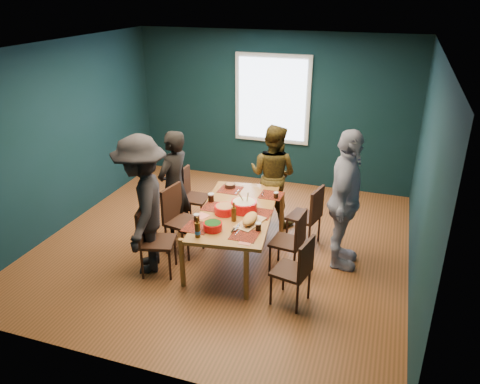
{
  "coord_description": "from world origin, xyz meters",
  "views": [
    {
      "loc": [
        2.06,
        -5.44,
        3.39
      ],
      "look_at": [
        0.32,
        -0.27,
        0.96
      ],
      "focal_mm": 35.0,
      "sensor_mm": 36.0,
      "label": 1
    }
  ],
  "objects_px": {
    "person_right": "(345,201)",
    "person_near_left": "(143,205)",
    "dining_table": "(237,215)",
    "chair_left_far": "(190,192)",
    "chair_right_near": "(298,267)",
    "person_far_left": "(174,187)",
    "person_back": "(273,175)",
    "bowl_salad": "(225,209)",
    "chair_right_far": "(310,212)",
    "bowl_herbs": "(213,226)",
    "chair_left_mid": "(178,215)",
    "chair_right_mid": "(293,238)",
    "bowl_dumpling": "(244,206)",
    "chair_left_near": "(151,235)",
    "cutting_board": "(250,220)"
  },
  "relations": [
    {
      "from": "bowl_dumpling",
      "to": "cutting_board",
      "type": "height_order",
      "value": "bowl_dumpling"
    },
    {
      "from": "bowl_salad",
      "to": "cutting_board",
      "type": "relative_size",
      "value": 0.47
    },
    {
      "from": "chair_right_near",
      "to": "person_back",
      "type": "height_order",
      "value": "person_back"
    },
    {
      "from": "chair_left_mid",
      "to": "chair_left_near",
      "type": "distance_m",
      "value": 0.61
    },
    {
      "from": "bowl_dumpling",
      "to": "bowl_herbs",
      "type": "height_order",
      "value": "bowl_dumpling"
    },
    {
      "from": "person_right",
      "to": "person_near_left",
      "type": "xyz_separation_m",
      "value": [
        -2.36,
        -0.88,
        -0.02
      ]
    },
    {
      "from": "chair_right_near",
      "to": "person_far_left",
      "type": "relative_size",
      "value": 0.53
    },
    {
      "from": "dining_table",
      "to": "person_far_left",
      "type": "height_order",
      "value": "person_far_left"
    },
    {
      "from": "bowl_dumpling",
      "to": "cutting_board",
      "type": "xyz_separation_m",
      "value": [
        0.18,
        -0.32,
        -0.02
      ]
    },
    {
      "from": "dining_table",
      "to": "bowl_salad",
      "type": "xyz_separation_m",
      "value": [
        -0.12,
        -0.14,
        0.12
      ]
    },
    {
      "from": "chair_right_mid",
      "to": "bowl_dumpling",
      "type": "relative_size",
      "value": 2.52
    },
    {
      "from": "person_near_left",
      "to": "chair_left_mid",
      "type": "bearing_deg",
      "value": 137.57
    },
    {
      "from": "chair_left_near",
      "to": "dining_table",
      "type": "bearing_deg",
      "value": 22.2
    },
    {
      "from": "chair_left_mid",
      "to": "chair_right_mid",
      "type": "xyz_separation_m",
      "value": [
        1.59,
        -0.03,
        -0.06
      ]
    },
    {
      "from": "chair_left_near",
      "to": "person_right",
      "type": "distance_m",
      "value": 2.47
    },
    {
      "from": "chair_right_mid",
      "to": "bowl_salad",
      "type": "bearing_deg",
      "value": -171.95
    },
    {
      "from": "chair_left_mid",
      "to": "bowl_dumpling",
      "type": "xyz_separation_m",
      "value": [
        0.91,
        0.09,
        0.23
      ]
    },
    {
      "from": "chair_left_near",
      "to": "person_right",
      "type": "relative_size",
      "value": 0.49
    },
    {
      "from": "chair_left_mid",
      "to": "chair_right_near",
      "type": "distance_m",
      "value": 1.92
    },
    {
      "from": "chair_right_far",
      "to": "bowl_herbs",
      "type": "distance_m",
      "value": 1.56
    },
    {
      "from": "chair_left_near",
      "to": "person_back",
      "type": "relative_size",
      "value": 0.58
    },
    {
      "from": "person_far_left",
      "to": "person_near_left",
      "type": "distance_m",
      "value": 0.84
    },
    {
      "from": "chair_left_near",
      "to": "chair_right_near",
      "type": "distance_m",
      "value": 1.89
    },
    {
      "from": "chair_left_far",
      "to": "person_right",
      "type": "xyz_separation_m",
      "value": [
        2.34,
        -0.45,
        0.41
      ]
    },
    {
      "from": "chair_left_far",
      "to": "bowl_salad",
      "type": "relative_size",
      "value": 3.3
    },
    {
      "from": "chair_right_mid",
      "to": "bowl_herbs",
      "type": "relative_size",
      "value": 3.66
    },
    {
      "from": "person_right",
      "to": "chair_right_near",
      "type": "bearing_deg",
      "value": 158.78
    },
    {
      "from": "chair_left_far",
      "to": "person_far_left",
      "type": "xyz_separation_m",
      "value": [
        -0.0,
        -0.5,
        0.3
      ]
    },
    {
      "from": "person_back",
      "to": "person_near_left",
      "type": "relative_size",
      "value": 0.87
    },
    {
      "from": "dining_table",
      "to": "chair_right_far",
      "type": "height_order",
      "value": "chair_right_far"
    },
    {
      "from": "chair_right_mid",
      "to": "person_right",
      "type": "xyz_separation_m",
      "value": [
        0.56,
        0.37,
        0.43
      ]
    },
    {
      "from": "bowl_herbs",
      "to": "person_right",
      "type": "bearing_deg",
      "value": 30.94
    },
    {
      "from": "chair_left_far",
      "to": "person_near_left",
      "type": "distance_m",
      "value": 1.39
    },
    {
      "from": "chair_left_near",
      "to": "chair_right_near",
      "type": "relative_size",
      "value": 1.06
    },
    {
      "from": "chair_right_mid",
      "to": "bowl_herbs",
      "type": "bearing_deg",
      "value": -144.89
    },
    {
      "from": "chair_left_near",
      "to": "person_right",
      "type": "bearing_deg",
      "value": 8.16
    },
    {
      "from": "dining_table",
      "to": "person_back",
      "type": "bearing_deg",
      "value": 73.73
    },
    {
      "from": "bowl_dumpling",
      "to": "chair_left_far",
      "type": "bearing_deg",
      "value": 147.11
    },
    {
      "from": "dining_table",
      "to": "person_near_left",
      "type": "relative_size",
      "value": 1.09
    },
    {
      "from": "person_back",
      "to": "chair_left_far",
      "type": "bearing_deg",
      "value": 31.64
    },
    {
      "from": "chair_right_near",
      "to": "person_near_left",
      "type": "height_order",
      "value": "person_near_left"
    },
    {
      "from": "person_far_left",
      "to": "cutting_board",
      "type": "bearing_deg",
      "value": 80.21
    },
    {
      "from": "person_back",
      "to": "bowl_salad",
      "type": "relative_size",
      "value": 5.84
    },
    {
      "from": "chair_left_near",
      "to": "chair_right_far",
      "type": "distance_m",
      "value": 2.18
    },
    {
      "from": "person_near_left",
      "to": "bowl_dumpling",
      "type": "distance_m",
      "value": 1.28
    },
    {
      "from": "chair_left_near",
      "to": "person_right",
      "type": "xyz_separation_m",
      "value": [
        2.24,
        0.95,
        0.39
      ]
    },
    {
      "from": "chair_left_far",
      "to": "person_back",
      "type": "xyz_separation_m",
      "value": [
        1.17,
        0.45,
        0.26
      ]
    },
    {
      "from": "bowl_dumpling",
      "to": "bowl_salad",
      "type": "bearing_deg",
      "value": -144.47
    },
    {
      "from": "chair_right_far",
      "to": "person_back",
      "type": "bearing_deg",
      "value": 154.3
    },
    {
      "from": "person_right",
      "to": "chair_right_mid",
      "type": "bearing_deg",
      "value": 122.01
    }
  ]
}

